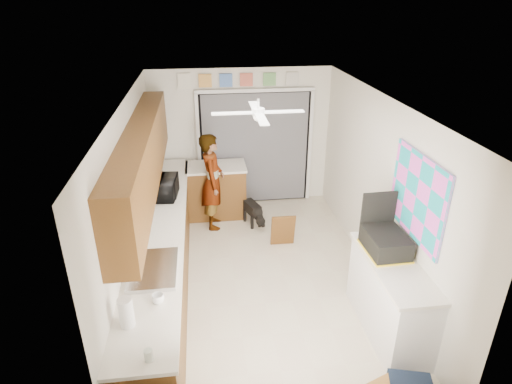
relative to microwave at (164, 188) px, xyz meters
name	(u,v)px	position (x,y,z in m)	size (l,w,h in m)	color
floor	(260,278)	(1.28, -0.85, -1.09)	(5.00, 5.00, 0.00)	beige
ceiling	(260,102)	(1.28, -0.85, 1.41)	(5.00, 5.00, 0.00)	white
wall_back	(241,138)	(1.28, 1.65, 0.16)	(3.20, 3.20, 0.00)	silver
wall_front	(304,340)	(1.28, -3.35, 0.16)	(3.20, 3.20, 0.00)	silver
wall_left	(133,205)	(-0.32, -0.85, 0.16)	(5.00, 5.00, 0.00)	silver
wall_right	(379,191)	(2.88, -0.85, 0.16)	(5.00, 5.00, 0.00)	silver
left_base_cabinets	(163,257)	(-0.02, -0.85, -0.64)	(0.60, 4.80, 0.90)	brown
left_countertop	(161,227)	(-0.01, -0.85, -0.17)	(0.62, 4.80, 0.04)	white
upper_cabinets	(143,158)	(-0.16, -0.65, 0.71)	(0.32, 4.00, 0.80)	brown
sink_basin	(154,270)	(-0.01, -1.85, -0.13)	(0.50, 0.76, 0.06)	silver
faucet	(134,264)	(-0.20, -1.85, -0.04)	(0.03, 0.03, 0.22)	silver
peninsula_base	(217,191)	(0.78, 1.15, -0.64)	(1.00, 0.60, 0.90)	brown
peninsula_top	(216,167)	(0.78, 1.15, -0.17)	(1.04, 0.64, 0.04)	white
back_opening_recess	(255,149)	(1.53, 1.62, -0.04)	(2.00, 0.06, 2.10)	black
curtain_panel	(255,150)	(1.53, 1.58, -0.04)	(1.90, 0.03, 2.05)	slate
door_trim_left	(199,152)	(0.51, 1.59, -0.04)	(0.06, 0.04, 2.10)	white
door_trim_right	(310,147)	(2.55, 1.59, -0.04)	(0.06, 0.04, 2.10)	white
door_trim_head	(255,91)	(1.53, 1.59, 1.03)	(2.10, 0.04, 0.06)	white
header_frame_0	(205,81)	(0.68, 1.62, 1.21)	(0.22, 0.02, 0.22)	gold
header_frame_1	(226,80)	(1.03, 1.62, 1.21)	(0.22, 0.02, 0.22)	#4B76C8
header_frame_2	(246,80)	(1.38, 1.62, 1.21)	(0.22, 0.02, 0.22)	#CE604D
header_frame_3	(269,79)	(1.78, 1.62, 1.21)	(0.22, 0.02, 0.22)	#65A25C
header_frame_4	(292,79)	(2.18, 1.62, 1.21)	(0.22, 0.02, 0.22)	beige
route66_sign	(184,81)	(0.33, 1.62, 1.21)	(0.22, 0.02, 0.26)	silver
right_counter_base	(390,299)	(2.63, -2.05, -0.64)	(0.50, 1.40, 0.90)	white
right_counter_top	(395,265)	(2.62, -2.05, -0.17)	(0.54, 1.44, 0.04)	white
abstract_painting	(417,197)	(2.86, -1.85, 0.56)	(0.03, 1.15, 0.95)	#FF5DE3
ceiling_fan	(258,112)	(1.28, -0.65, 1.23)	(1.14, 1.14, 0.24)	white
microwave	(164,188)	(0.00, 0.00, 0.00)	(0.53, 0.36, 0.29)	black
cup	(158,299)	(0.09, -2.39, -0.10)	(0.12, 0.12, 0.10)	white
jar_b	(149,355)	(0.07, -3.10, -0.09)	(0.07, 0.07, 0.11)	silver
paper_towel_roll	(126,313)	(-0.16, -2.67, 0.00)	(0.13, 0.13, 0.29)	white
suitcase	(386,243)	(2.60, -1.81, -0.03)	(0.42, 0.56, 0.24)	black
suitcase_rim	(384,251)	(2.60, -1.81, -0.14)	(0.44, 0.58, 0.02)	yellow
suitcase_lid	(378,212)	(2.60, -1.52, 0.22)	(0.42, 0.03, 0.50)	black
cabinet_door_panel	(283,230)	(1.76, -0.07, -0.81)	(0.37, 0.03, 0.56)	brown
man	(212,182)	(0.71, 0.74, -0.27)	(0.60, 0.39, 1.64)	white
dog	(252,212)	(1.36, 0.70, -0.86)	(0.25, 0.58, 0.45)	black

